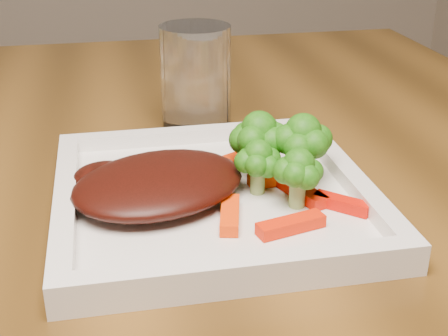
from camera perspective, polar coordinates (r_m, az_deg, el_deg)
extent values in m
cube|color=white|center=(0.55, -1.02, -3.01)|extent=(0.27, 0.27, 0.01)
ellipsoid|color=#3A0C08|center=(0.54, -5.98, -1.37)|extent=(0.19, 0.17, 0.03)
cube|color=red|center=(0.49, 6.13, -5.19)|extent=(0.06, 0.03, 0.01)
cube|color=red|center=(0.53, 10.72, -3.22)|extent=(0.04, 0.04, 0.01)
cube|color=#FF3A04|center=(0.51, 0.54, -4.30)|extent=(0.03, 0.06, 0.01)
cube|color=red|center=(0.60, 0.86, 0.61)|extent=(0.06, 0.05, 0.01)
cube|color=red|center=(0.55, 7.05, -2.13)|extent=(0.03, 0.06, 0.01)
cube|color=#EF4003|center=(0.57, 4.85, -0.94)|extent=(0.05, 0.02, 0.01)
cylinder|color=white|center=(0.71, -2.59, 8.12)|extent=(0.10, 0.10, 0.12)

